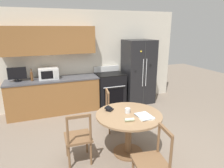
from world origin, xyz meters
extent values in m
plane|color=gray|center=(0.00, 0.00, 0.00)|extent=(14.00, 14.00, 0.00)
cube|color=silver|center=(0.00, 2.65, 1.30)|extent=(5.20, 0.10, 2.60)
cube|color=#936033|center=(-1.08, 2.43, 1.84)|extent=(2.25, 0.34, 0.68)
cube|color=#936033|center=(-1.08, 2.29, 0.43)|extent=(2.25, 0.62, 0.86)
cube|color=#4C4C51|center=(-1.08, 2.29, 0.88)|extent=(2.27, 0.64, 0.03)
cube|color=black|center=(1.31, 2.23, 0.91)|extent=(0.82, 0.69, 1.82)
cube|color=#333333|center=(1.31, 1.88, 0.91)|extent=(0.01, 0.01, 1.74)
cylinder|color=silver|center=(1.26, 1.87, 0.95)|extent=(0.02, 0.02, 0.76)
cylinder|color=silver|center=(1.36, 1.87, 0.95)|extent=(0.02, 0.02, 0.76)
cube|color=black|center=(1.04, 1.88, 1.01)|extent=(0.05, 0.01, 0.04)
cube|color=yellow|center=(1.18, 1.88, 1.54)|extent=(0.04, 0.02, 0.04)
cube|color=black|center=(1.50, 1.88, 1.14)|extent=(0.07, 0.03, 0.06)
cube|color=black|center=(0.44, 2.26, 0.45)|extent=(0.75, 0.64, 0.90)
cube|color=black|center=(0.44, 1.94, 0.36)|extent=(0.54, 0.01, 0.40)
cylinder|color=silver|center=(0.44, 1.91, 0.63)|extent=(0.62, 0.02, 0.02)
cube|color=black|center=(0.44, 2.26, 0.91)|extent=(0.75, 0.64, 0.02)
cube|color=white|center=(0.44, 2.55, 1.00)|extent=(0.75, 0.06, 0.16)
cube|color=white|center=(-1.17, 2.35, 1.04)|extent=(0.48, 0.35, 0.27)
cube|color=black|center=(-1.21, 2.17, 1.04)|extent=(0.28, 0.01, 0.19)
cube|color=silver|center=(-1.00, 2.17, 1.04)|extent=(0.10, 0.01, 0.20)
cylinder|color=black|center=(-1.88, 2.33, 0.91)|extent=(0.16, 0.16, 0.02)
cylinder|color=black|center=(-1.88, 2.33, 0.94)|extent=(0.03, 0.03, 0.04)
cube|color=black|center=(-1.88, 2.33, 1.10)|extent=(0.42, 0.05, 0.28)
cylinder|color=brown|center=(-1.56, 2.26, 1.01)|extent=(0.06, 0.06, 0.21)
cylinder|color=brown|center=(-1.56, 2.26, 1.15)|extent=(0.03, 0.03, 0.08)
cylinder|color=#262626|center=(-1.56, 2.26, 1.20)|extent=(0.03, 0.03, 0.01)
cylinder|color=#997551|center=(-0.05, 0.00, 0.73)|extent=(1.12, 1.12, 0.03)
cylinder|color=brown|center=(-0.05, 0.00, 0.37)|extent=(0.11, 0.11, 0.69)
cylinder|color=brown|center=(-0.05, 0.00, 0.01)|extent=(0.52, 0.52, 0.03)
cube|color=brown|center=(-0.90, 0.10, 0.43)|extent=(0.44, 0.44, 0.04)
cylinder|color=brown|center=(-1.07, 0.28, 0.21)|extent=(0.04, 0.04, 0.41)
cylinder|color=brown|center=(-0.72, 0.26, 0.21)|extent=(0.04, 0.04, 0.41)
cylinder|color=brown|center=(-1.08, -0.06, 0.21)|extent=(0.04, 0.04, 0.41)
cylinder|color=brown|center=(-0.74, -0.08, 0.21)|extent=(0.04, 0.04, 0.41)
cylinder|color=brown|center=(-1.08, -0.08, 0.68)|extent=(0.04, 0.04, 0.45)
cylinder|color=brown|center=(-0.74, -0.10, 0.68)|extent=(0.04, 0.04, 0.45)
cube|color=brown|center=(-0.91, -0.09, 0.88)|extent=(0.35, 0.05, 0.04)
cube|color=brown|center=(-0.14, -0.86, 0.43)|extent=(0.47, 0.47, 0.04)
cylinder|color=brown|center=(0.06, -0.71, 0.21)|extent=(0.04, 0.04, 0.41)
cylinder|color=brown|center=(0.03, -1.06, 0.68)|extent=(0.04, 0.04, 0.45)
cylinder|color=brown|center=(0.07, -0.71, 0.68)|extent=(0.04, 0.04, 0.45)
cube|color=brown|center=(0.05, -0.89, 0.88)|extent=(0.08, 0.35, 0.04)
cube|color=brown|center=(0.07, 0.85, 0.43)|extent=(0.50, 0.50, 0.04)
cylinder|color=brown|center=(0.28, 0.99, 0.21)|extent=(0.04, 0.04, 0.41)
cylinder|color=brown|center=(0.21, 0.65, 0.21)|extent=(0.04, 0.04, 0.41)
cylinder|color=brown|center=(-0.06, 1.06, 0.21)|extent=(0.04, 0.04, 0.41)
cylinder|color=brown|center=(-0.13, 0.72, 0.21)|extent=(0.04, 0.04, 0.41)
cylinder|color=brown|center=(-0.08, 1.06, 0.68)|extent=(0.04, 0.04, 0.45)
cylinder|color=brown|center=(-0.15, 0.72, 0.68)|extent=(0.04, 0.04, 0.45)
cube|color=brown|center=(-0.11, 0.89, 0.88)|extent=(0.11, 0.34, 0.04)
cylinder|color=silver|center=(-0.04, 0.06, 0.78)|extent=(0.09, 0.09, 0.08)
cylinder|color=red|center=(-0.04, 0.06, 0.77)|extent=(0.08, 0.08, 0.04)
cylinder|color=beige|center=(-0.15, -0.24, 0.77)|extent=(0.15, 0.08, 0.05)
cube|color=black|center=(-0.29, 0.25, 0.76)|extent=(0.15, 0.15, 0.03)
cube|color=black|center=(-0.31, 0.27, 0.78)|extent=(0.16, 0.15, 0.06)
cube|color=white|center=(0.14, -0.19, 0.75)|extent=(0.25, 0.32, 0.01)
cube|color=beige|center=(0.14, -0.19, 0.76)|extent=(0.23, 0.31, 0.01)
cube|color=silver|center=(0.14, -0.19, 0.76)|extent=(0.23, 0.31, 0.01)
camera|label=1|loc=(-1.40, -2.78, 2.15)|focal=32.00mm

